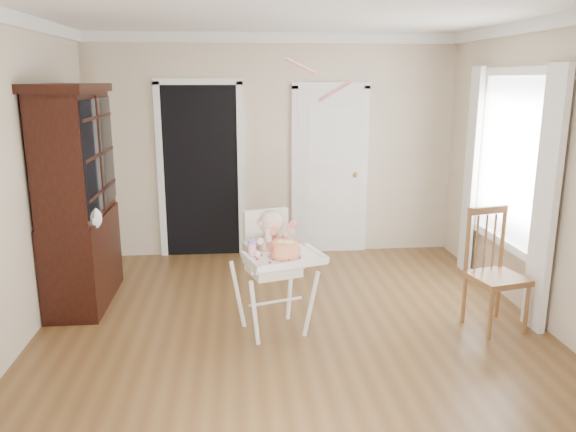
{
  "coord_description": "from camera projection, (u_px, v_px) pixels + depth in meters",
  "views": [
    {
      "loc": [
        -0.46,
        -4.41,
        2.17
      ],
      "look_at": [
        -0.05,
        0.06,
        1.07
      ],
      "focal_mm": 35.0,
      "sensor_mm": 36.0,
      "label": 1
    }
  ],
  "objects": [
    {
      "name": "floor",
      "position": [
        294.0,
        338.0,
        4.83
      ],
      "size": [
        5.0,
        5.0,
        0.0
      ],
      "primitive_type": "plane",
      "color": "brown",
      "rests_on": "ground"
    },
    {
      "name": "ceiling",
      "position": [
        295.0,
        6.0,
        4.18
      ],
      "size": [
        5.0,
        5.0,
        0.0
      ],
      "primitive_type": "plane",
      "rotation": [
        3.14,
        0.0,
        0.0
      ],
      "color": "white",
      "rests_on": "wall_back"
    },
    {
      "name": "wall_back",
      "position": [
        274.0,
        147.0,
        6.92
      ],
      "size": [
        4.5,
        0.0,
        4.5
      ],
      "primitive_type": "plane",
      "rotation": [
        1.57,
        0.0,
        0.0
      ],
      "color": "beige",
      "rests_on": "floor"
    },
    {
      "name": "wall_left",
      "position": [
        4.0,
        189.0,
        4.3
      ],
      "size": [
        0.0,
        5.0,
        5.0
      ],
      "primitive_type": "plane",
      "rotation": [
        1.57,
        0.0,
        1.57
      ],
      "color": "beige",
      "rests_on": "floor"
    },
    {
      "name": "wall_right",
      "position": [
        561.0,
        179.0,
        4.71
      ],
      "size": [
        0.0,
        5.0,
        5.0
      ],
      "primitive_type": "plane",
      "rotation": [
        1.57,
        0.0,
        -1.57
      ],
      "color": "beige",
      "rests_on": "floor"
    },
    {
      "name": "crown_molding",
      "position": [
        295.0,
        14.0,
        4.2
      ],
      "size": [
        4.5,
        5.0,
        0.12
      ],
      "primitive_type": null,
      "color": "white",
      "rests_on": "ceiling"
    },
    {
      "name": "doorway",
      "position": [
        201.0,
        168.0,
        6.88
      ],
      "size": [
        1.06,
        0.05,
        2.22
      ],
      "color": "black",
      "rests_on": "wall_back"
    },
    {
      "name": "closet_door",
      "position": [
        330.0,
        173.0,
        7.04
      ],
      "size": [
        0.96,
        0.09,
        2.13
      ],
      "color": "white",
      "rests_on": "wall_back"
    },
    {
      "name": "window_right",
      "position": [
        507.0,
        171.0,
        5.49
      ],
      "size": [
        0.13,
        1.84,
        2.3
      ],
      "color": "white",
      "rests_on": "wall_right"
    },
    {
      "name": "high_chair",
      "position": [
        273.0,
        259.0,
        4.8
      ],
      "size": [
        0.81,
        0.91,
        1.09
      ],
      "rotation": [
        0.0,
        0.0,
        0.3
      ],
      "color": "white",
      "rests_on": "floor"
    },
    {
      "name": "baby",
      "position": [
        272.0,
        240.0,
        4.79
      ],
      "size": [
        0.36,
        0.26,
        0.49
      ],
      "rotation": [
        0.0,
        0.0,
        0.3
      ],
      "color": "beige",
      "rests_on": "high_chair"
    },
    {
      "name": "cake",
      "position": [
        285.0,
        250.0,
        4.55
      ],
      "size": [
        0.29,
        0.29,
        0.13
      ],
      "color": "silver",
      "rests_on": "high_chair"
    },
    {
      "name": "sippy_cup",
      "position": [
        252.0,
        247.0,
        4.59
      ],
      "size": [
        0.07,
        0.07,
        0.17
      ],
      "rotation": [
        0.0,
        0.0,
        0.3
      ],
      "color": "pink",
      "rests_on": "high_chair"
    },
    {
      "name": "china_cabinet",
      "position": [
        78.0,
        197.0,
        5.38
      ],
      "size": [
        0.56,
        1.26,
        2.13
      ],
      "color": "black",
      "rests_on": "floor"
    },
    {
      "name": "dining_chair",
      "position": [
        495.0,
        274.0,
        4.94
      ],
      "size": [
        0.52,
        0.52,
        1.07
      ],
      "rotation": [
        0.0,
        0.0,
        0.22
      ],
      "color": "brown",
      "rests_on": "floor"
    },
    {
      "name": "streamer",
      "position": [
        301.0,
        66.0,
        4.65
      ],
      "size": [
        0.23,
        0.46,
        0.15
      ],
      "primitive_type": null,
      "rotation": [
        0.26,
        0.0,
        0.43
      ],
      "color": "pink",
      "rests_on": "ceiling"
    }
  ]
}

